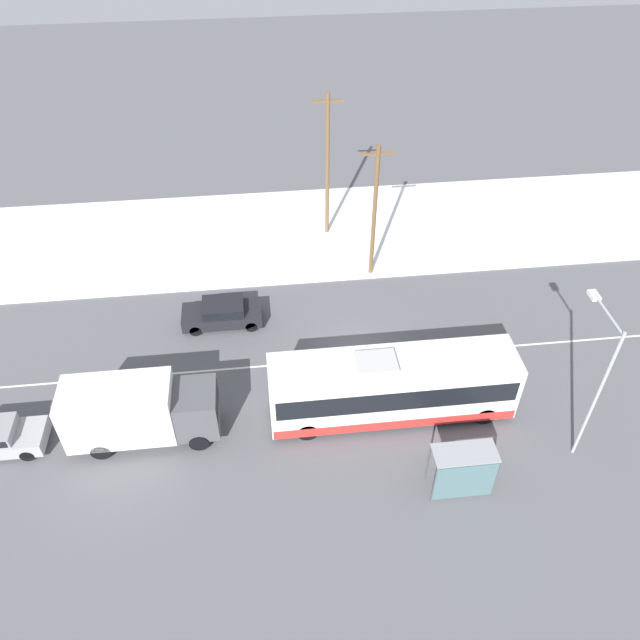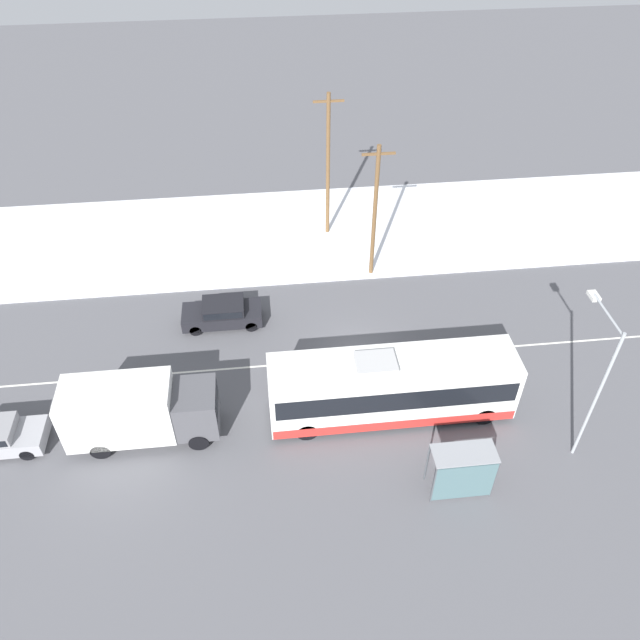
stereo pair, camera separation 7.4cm
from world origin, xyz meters
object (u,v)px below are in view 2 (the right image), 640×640
at_px(bus_shelter, 464,469).
at_px(utility_pole_snowlot, 328,166).
at_px(pedestrian_at_stop, 446,455).
at_px(streetlamp, 597,371).
at_px(city_bus, 392,387).
at_px(box_truck, 137,410).
at_px(utility_pole_roadside, 375,212).
at_px(sedan_car, 223,312).

xyz_separation_m(bus_shelter, utility_pole_snowlot, (-3.16, 20.15, 3.20)).
bearing_deg(bus_shelter, pedestrian_at_stop, 106.83).
distance_m(bus_shelter, streetlamp, 6.71).
bearing_deg(utility_pole_snowlot, city_bus, -85.86).
bearing_deg(city_bus, pedestrian_at_stop, -64.45).
bearing_deg(box_truck, streetlamp, -7.48).
distance_m(city_bus, bus_shelter, 5.12).
height_order(pedestrian_at_stop, utility_pole_roadside, utility_pole_roadside).
bearing_deg(pedestrian_at_stop, bus_shelter, -73.17).
bearing_deg(streetlamp, utility_pole_roadside, 116.67).
distance_m(city_bus, sedan_car, 10.72).
xyz_separation_m(pedestrian_at_stop, bus_shelter, (0.35, -1.16, 0.59)).
distance_m(city_bus, utility_pole_snowlot, 15.81).
distance_m(city_bus, utility_pole_roadside, 11.12).
height_order(sedan_car, pedestrian_at_stop, pedestrian_at_stop).
relative_size(city_bus, sedan_car, 2.62).
bearing_deg(box_truck, utility_pole_roadside, 41.34).
relative_size(city_bus, streetlamp, 1.55).
bearing_deg(utility_pole_snowlot, box_truck, -123.48).
bearing_deg(bus_shelter, streetlamp, 19.78).
xyz_separation_m(city_bus, streetlamp, (7.71, -2.66, 2.91)).
relative_size(box_truck, sedan_car, 1.55).
xyz_separation_m(sedan_car, pedestrian_at_stop, (9.54, -10.77, 0.29)).
bearing_deg(streetlamp, box_truck, 172.52).
height_order(pedestrian_at_stop, utility_pole_snowlot, utility_pole_snowlot).
bearing_deg(utility_pole_roadside, bus_shelter, -86.01).
xyz_separation_m(box_truck, utility_pole_snowlot, (10.32, 15.60, 3.11)).
xyz_separation_m(pedestrian_at_stop, utility_pole_roadside, (-0.73, 14.30, 3.29)).
relative_size(pedestrian_at_stop, streetlamp, 0.24).
relative_size(city_bus, utility_pole_snowlot, 1.20).
xyz_separation_m(box_truck, sedan_car, (3.58, 7.38, -0.97)).
bearing_deg(box_truck, city_bus, 0.74).
relative_size(bus_shelter, utility_pole_snowlot, 0.28).
height_order(city_bus, bus_shelter, city_bus).
height_order(utility_pole_roadside, utility_pole_snowlot, utility_pole_snowlot).
height_order(pedestrian_at_stop, streetlamp, streetlamp).
distance_m(sedan_car, streetlamp, 18.83).
relative_size(bus_shelter, streetlamp, 0.36).
xyz_separation_m(pedestrian_at_stop, utility_pole_snowlot, (-2.81, 18.99, 3.79)).
bearing_deg(streetlamp, city_bus, 160.96).
distance_m(box_truck, utility_pole_snowlot, 18.96).
distance_m(sedan_car, pedestrian_at_stop, 14.39).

